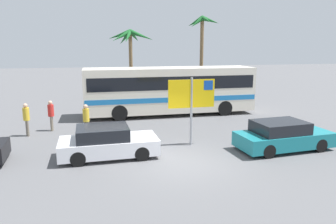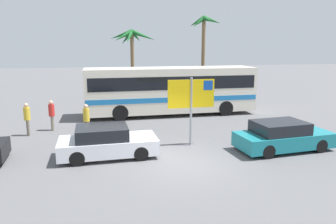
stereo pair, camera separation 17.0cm
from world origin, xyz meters
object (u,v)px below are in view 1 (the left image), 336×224
at_px(car_teal, 283,136).
at_px(pedestrian_near_sign, 51,113).
at_px(bus_front_coach, 170,88).
at_px(pedestrian_crossing_lot, 26,117).
at_px(pedestrian_by_bus, 86,118).
at_px(ferry_sign, 192,96).
at_px(car_white, 107,142).

distance_m(car_teal, pedestrian_near_sign, 12.02).
distance_m(bus_front_coach, pedestrian_crossing_lot, 9.17).
bearing_deg(car_teal, pedestrian_by_bus, 150.52).
relative_size(ferry_sign, car_white, 0.78).
bearing_deg(car_teal, pedestrian_near_sign, 146.78).
height_order(ferry_sign, car_white, ferry_sign).
bearing_deg(ferry_sign, car_white, -168.74).
bearing_deg(pedestrian_crossing_lot, car_teal, -43.21).
xyz_separation_m(car_teal, pedestrian_crossing_lot, (-11.65, 4.95, 0.38)).
height_order(ferry_sign, pedestrian_crossing_lot, ferry_sign).
bearing_deg(bus_front_coach, pedestrian_crossing_lot, -157.31).
height_order(bus_front_coach, car_white, bus_front_coach).
bearing_deg(car_white, pedestrian_by_bus, 104.36).
xyz_separation_m(bus_front_coach, car_white, (-4.50, -7.70, -1.15)).
height_order(car_teal, pedestrian_near_sign, pedestrian_near_sign).
bearing_deg(car_teal, bus_front_coach, 106.25).
distance_m(car_teal, pedestrian_crossing_lot, 12.66).
bearing_deg(car_white, ferry_sign, 10.30).
xyz_separation_m(car_teal, pedestrian_near_sign, (-10.54, 5.77, 0.35)).
xyz_separation_m(ferry_sign, car_teal, (3.77, -1.59, -1.69)).
height_order(bus_front_coach, pedestrian_crossing_lot, bus_front_coach).
relative_size(bus_front_coach, pedestrian_near_sign, 6.71).
bearing_deg(pedestrian_by_bus, pedestrian_crossing_lot, -62.19).
distance_m(bus_front_coach, pedestrian_near_sign, 7.85).
distance_m(pedestrian_near_sign, pedestrian_by_bus, 2.59).
relative_size(car_teal, pedestrian_near_sign, 2.62).
bearing_deg(pedestrian_near_sign, car_teal, -28.18).
bearing_deg(pedestrian_by_bus, car_teal, 110.13).
relative_size(car_white, pedestrian_crossing_lot, 2.38).
xyz_separation_m(bus_front_coach, car_teal, (3.22, -8.47, -1.15)).
xyz_separation_m(ferry_sign, car_white, (-3.95, -0.82, -1.69)).
height_order(bus_front_coach, pedestrian_by_bus, bus_front_coach).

